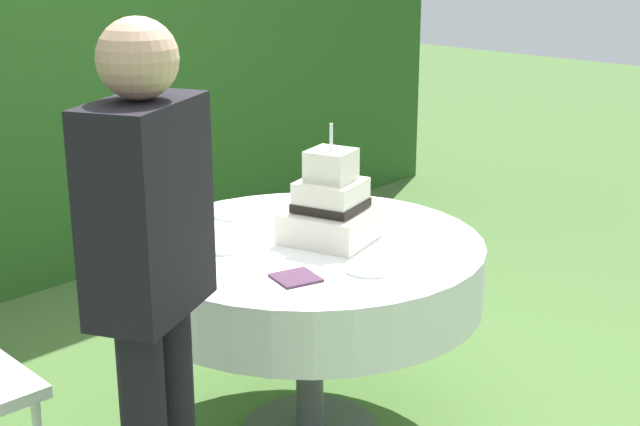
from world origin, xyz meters
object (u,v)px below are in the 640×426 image
(serving_plate_near, at_px, (231,215))
(serving_plate_left, at_px, (369,269))
(cake_table, at_px, (309,271))
(wedding_cake, at_px, (331,207))
(serving_plate_far, at_px, (223,248))
(napkin_stack, at_px, (296,278))
(standing_person, at_px, (151,282))

(serving_plate_near, bearing_deg, serving_plate_left, -95.71)
(cake_table, height_order, serving_plate_near, serving_plate_near)
(serving_plate_left, bearing_deg, cake_table, 77.16)
(wedding_cake, relative_size, serving_plate_far, 3.26)
(cake_table, height_order, napkin_stack, napkin_stack)
(standing_person, bearing_deg, serving_plate_near, 38.42)
(cake_table, xyz_separation_m, serving_plate_near, (-0.00, 0.41, 0.12))
(serving_plate_far, distance_m, napkin_stack, 0.37)
(serving_plate_near, relative_size, serving_plate_far, 1.06)
(serving_plate_far, height_order, serving_plate_left, same)
(napkin_stack, xyz_separation_m, standing_person, (-0.58, -0.06, 0.17))
(serving_plate_left, relative_size, standing_person, 0.09)
(serving_plate_far, relative_size, napkin_stack, 0.98)
(serving_plate_near, bearing_deg, wedding_cake, -81.39)
(serving_plate_left, xyz_separation_m, standing_person, (-0.79, 0.06, 0.17))
(napkin_stack, relative_size, standing_person, 0.08)
(serving_plate_near, distance_m, serving_plate_far, 0.37)
(wedding_cake, distance_m, standing_person, 0.97)
(serving_plate_near, xyz_separation_m, serving_plate_left, (-0.07, -0.75, 0.00))
(serving_plate_near, height_order, serving_plate_left, same)
(serving_plate_near, distance_m, napkin_stack, 0.69)
(serving_plate_far, bearing_deg, cake_table, -28.73)
(napkin_stack, bearing_deg, serving_plate_near, 65.65)
(serving_plate_near, bearing_deg, serving_plate_far, -135.20)
(cake_table, xyz_separation_m, wedding_cake, (0.07, -0.04, 0.23))
(serving_plate_far, bearing_deg, wedding_cake, -29.22)
(serving_plate_near, xyz_separation_m, serving_plate_far, (-0.27, -0.26, 0.00))
(wedding_cake, bearing_deg, serving_plate_left, -115.61)
(wedding_cake, bearing_deg, cake_table, 148.83)
(standing_person, bearing_deg, cake_table, 17.67)
(cake_table, distance_m, serving_plate_far, 0.33)
(wedding_cake, relative_size, serving_plate_left, 2.78)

